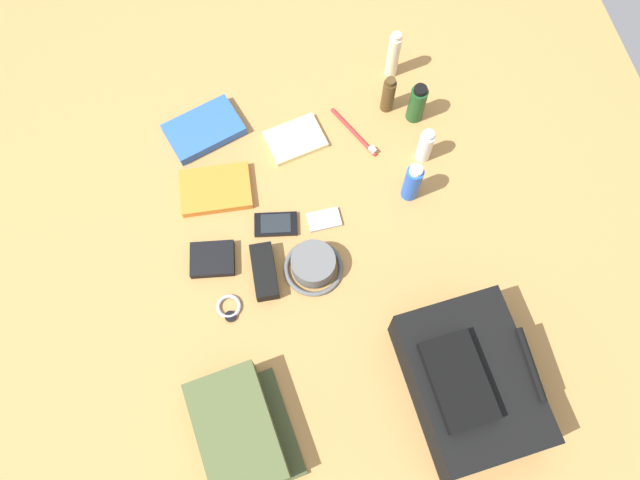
{
  "coord_description": "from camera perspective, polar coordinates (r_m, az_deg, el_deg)",
  "views": [
    {
      "loc": [
        0.53,
        -0.12,
        1.44
      ],
      "look_at": [
        0.0,
        0.0,
        0.04
      ],
      "focal_mm": 33.72,
      "sensor_mm": 36.0,
      "label": 1
    }
  ],
  "objects": [
    {
      "name": "shampoo_bottle",
      "position": [
        1.68,
        9.19,
        12.68
      ],
      "size": [
        0.05,
        0.05,
        0.13
      ],
      "color": "#19471E",
      "rests_on": "ground_plane"
    },
    {
      "name": "cell_phone",
      "position": [
        1.56,
        -4.21,
        1.5
      ],
      "size": [
        0.08,
        0.12,
        0.01
      ],
      "color": "black",
      "rests_on": "ground_plane"
    },
    {
      "name": "toiletry_pouch",
      "position": [
        1.41,
        -7.74,
        -17.54
      ],
      "size": [
        0.28,
        0.23,
        0.1
      ],
      "color": "#47512D",
      "rests_on": "ground_plane"
    },
    {
      "name": "notepad",
      "position": [
        1.67,
        -2.41,
        9.52
      ],
      "size": [
        0.14,
        0.17,
        0.02
      ],
      "primitive_type": "cube",
      "rotation": [
        0.0,
        0.0,
        0.21
      ],
      "color": "beige",
      "rests_on": "ground_plane"
    },
    {
      "name": "sunglasses_case",
      "position": [
        1.5,
        -5.3,
        -3.01
      ],
      "size": [
        0.14,
        0.06,
        0.04
      ],
      "primitive_type": "cube",
      "rotation": [
        0.0,
        0.0,
        -0.04
      ],
      "color": "black",
      "rests_on": "ground_plane"
    },
    {
      "name": "backpack",
      "position": [
        1.42,
        13.95,
        -12.9
      ],
      "size": [
        0.37,
        0.28,
        0.16
      ],
      "color": "black",
      "rests_on": "ground_plane"
    },
    {
      "name": "wristwatch",
      "position": [
        1.5,
        -8.63,
        -6.38
      ],
      "size": [
        0.07,
        0.06,
        0.01
      ],
      "color": "#99999E",
      "rests_on": "ground_plane"
    },
    {
      "name": "paperback_novel",
      "position": [
        1.7,
        -10.94,
        10.24
      ],
      "size": [
        0.19,
        0.23,
        0.03
      ],
      "color": "blue",
      "rests_on": "ground_plane"
    },
    {
      "name": "toothbrush",
      "position": [
        1.68,
        3.43,
        10.0
      ],
      "size": [
        0.17,
        0.09,
        0.02
      ],
      "color": "red",
      "rests_on": "ground_plane"
    },
    {
      "name": "ground_plane",
      "position": [
        1.55,
        0.0,
        -0.7
      ],
      "size": [
        2.64,
        2.02,
        0.02
      ],
      "primitive_type": "cube",
      "color": "#A67740",
      "rests_on": "ground"
    },
    {
      "name": "wallet",
      "position": [
        1.54,
        -10.18,
        -1.8
      ],
      "size": [
        0.11,
        0.12,
        0.02
      ],
      "primitive_type": "cube",
      "rotation": [
        0.0,
        0.0,
        -0.15
      ],
      "color": "black",
      "rests_on": "ground_plane"
    },
    {
      "name": "media_player",
      "position": [
        1.56,
        0.38,
        1.94
      ],
      "size": [
        0.05,
        0.09,
        0.01
      ],
      "color": "#B7B7BC",
      "rests_on": "ground_plane"
    },
    {
      "name": "bucket_hat",
      "position": [
        1.49,
        -0.63,
        -2.39
      ],
      "size": [
        0.15,
        0.15,
        0.06
      ],
      "color": "#585858",
      "rests_on": "ground_plane"
    },
    {
      "name": "travel_guidebook",
      "position": [
        1.61,
        -9.85,
        4.75
      ],
      "size": [
        0.14,
        0.19,
        0.02
      ],
      "color": "orange",
      "rests_on": "ground_plane"
    },
    {
      "name": "cologne_bottle",
      "position": [
        1.69,
        6.5,
        13.54
      ],
      "size": [
        0.04,
        0.04,
        0.13
      ],
      "color": "#473319",
      "rests_on": "ground_plane"
    },
    {
      "name": "deodorant_spray",
      "position": [
        1.55,
        8.76,
        5.43
      ],
      "size": [
        0.04,
        0.04,
        0.14
      ],
      "color": "blue",
      "rests_on": "ground_plane"
    },
    {
      "name": "toothpaste_tube",
      "position": [
        1.62,
        9.95,
        8.79
      ],
      "size": [
        0.04,
        0.04,
        0.12
      ],
      "color": "white",
      "rests_on": "ground_plane"
    },
    {
      "name": "lotion_bottle",
      "position": [
        1.75,
        6.97,
        17.01
      ],
      "size": [
        0.03,
        0.03,
        0.16
      ],
      "color": "beige",
      "rests_on": "ground_plane"
    }
  ]
}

